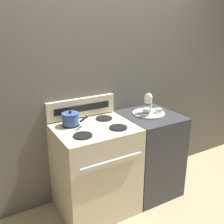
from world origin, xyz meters
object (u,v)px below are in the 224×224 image
Objects in this scene: teacup_left at (159,111)px; teacup_right at (149,107)px; serving_tray at (149,113)px; stove at (95,169)px; saucepan at (71,119)px; teapot at (148,103)px; creamer_jug at (146,112)px.

teacup_left and teacup_right have the same top height.
stove is at bearing -177.06° from serving_tray.
saucepan is at bearing 172.94° from serving_tray.
creamer_jug is at bearing -136.88° from teapot.
serving_tray is 0.12m from creamer_jug.
teapot is at bearing 176.37° from serving_tray.
teacup_right is at bearing 53.36° from serving_tray.
saucepan is 0.79m from creamer_jug.
teapot is 0.13m from creamer_jug.
serving_tray is at bearing -3.63° from teapot.
creamer_jug is at bearing -134.43° from teacup_right.
teacup_left is at bearing -37.55° from serving_tray.
stove is at bearing -37.92° from saucepan.
teapot is 2.18× the size of teacup_left.
stove is at bearing 176.45° from creamer_jug.
teacup_right is (-0.02, 0.15, 0.00)m from teacup_left.
stove is 8.54× the size of teacup_left.
teacup_right is at bearing 98.63° from teacup_left.
teapot is 2.87× the size of creamer_jug.
serving_tray is at bearing 142.45° from teacup_left.
saucepan is 2.89× the size of creamer_jug.
serving_tray is at bearing -7.06° from saucepan.
teapot is (0.84, -0.11, 0.06)m from saucepan.
stove is at bearing -176.94° from teapot.
saucepan is at bearing 169.71° from teacup_left.
teacup_left is (0.76, -0.03, 0.51)m from stove.
teacup_left is at bearing -34.11° from teapot.
teacup_left reaches higher than serving_tray.
teacup_left is 0.17m from creamer_jug.
creamer_jug is (-0.09, -0.07, 0.05)m from serving_tray.
teacup_right reaches higher than stove.
stove is 3.92× the size of teapot.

